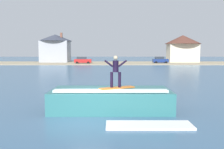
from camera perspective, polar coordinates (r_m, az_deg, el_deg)
ground_plane at (r=12.94m, az=-4.74°, el=-9.76°), size 260.00×260.00×0.00m
wave_crest at (r=14.07m, az=-0.07°, el=-5.82°), size 6.80×3.17×1.35m
surfboard at (r=13.43m, az=1.46°, el=-3.15°), size 2.03×1.41×0.06m
surfer at (r=13.28m, az=1.10°, el=1.17°), size 1.26×0.32×1.76m
shoreline_bank at (r=67.17m, az=-0.71°, el=2.73°), size 120.00×18.37×0.10m
car_near_shore at (r=64.84m, az=-6.71°, el=3.39°), size 4.52×2.13×1.86m
car_far_shore at (r=67.02m, az=11.55°, el=3.38°), size 4.14×2.20×1.86m
house_with_chimney at (r=74.22m, az=-12.98°, el=6.42°), size 10.01×10.01×8.70m
house_gabled_white at (r=74.88m, az=16.59°, el=6.49°), size 10.58×10.58×8.02m
tree_tall_bare at (r=77.25m, az=-15.05°, el=5.96°), size 2.67×2.67×5.53m
whitewater_patch at (r=11.36m, az=8.99°, el=-11.75°), size 3.93×1.23×0.10m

